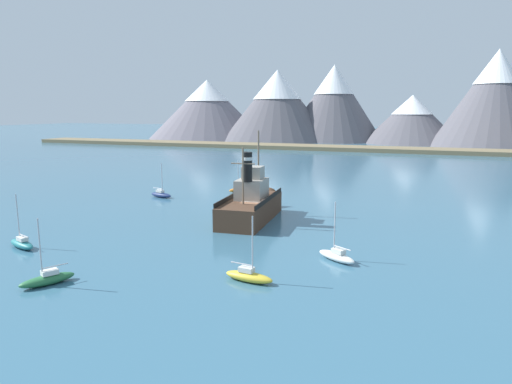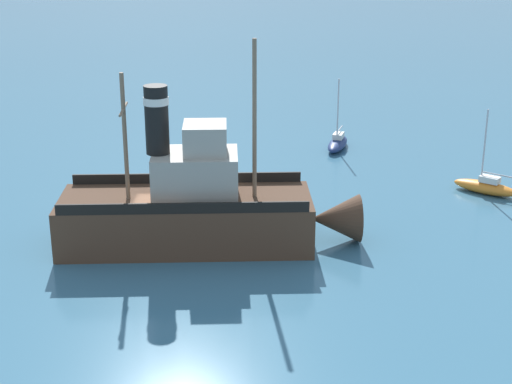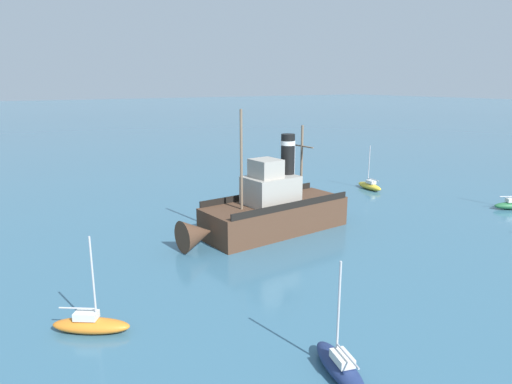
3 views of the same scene
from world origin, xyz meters
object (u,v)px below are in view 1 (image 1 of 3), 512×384
object	(u,v)px
old_tugboat	(252,203)
sailboat_white	(337,256)
sailboat_orange	(240,189)
sailboat_teal	(22,243)
sailboat_yellow	(249,276)
sailboat_navy	(161,194)
sailboat_green	(47,279)

from	to	relation	value
old_tugboat	sailboat_white	xyz separation A→B (m)	(11.70, -11.22, -1.40)
old_tugboat	sailboat_orange	xyz separation A→B (m)	(-7.88, 15.68, -1.40)
sailboat_teal	sailboat_orange	world-z (taller)	same
sailboat_yellow	sailboat_navy	distance (m)	34.76
sailboat_white	sailboat_green	size ratio (longest dim) A/B	1.00
sailboat_yellow	sailboat_teal	size ratio (longest dim) A/B	1.00
old_tugboat	sailboat_yellow	distance (m)	19.22
sailboat_white	sailboat_green	xyz separation A→B (m)	(-18.36, -12.30, 0.00)
sailboat_orange	sailboat_navy	bearing A→B (deg)	-138.32
sailboat_orange	old_tugboat	bearing A→B (deg)	-63.32
sailboat_orange	sailboat_green	bearing A→B (deg)	-88.22
sailboat_teal	sailboat_orange	size ratio (longest dim) A/B	1.00
sailboat_green	sailboat_orange	distance (m)	39.22
sailboat_white	sailboat_teal	distance (m)	27.97
sailboat_green	sailboat_orange	size ratio (longest dim) A/B	1.00
sailboat_yellow	sailboat_orange	world-z (taller)	same
sailboat_yellow	sailboat_navy	xyz separation A→B (m)	(-23.33, 25.77, 0.00)
old_tugboat	sailboat_yellow	xyz separation A→B (m)	(6.56, -18.01, -1.40)
sailboat_green	sailboat_teal	xyz separation A→B (m)	(-8.90, 6.05, 0.00)
old_tugboat	sailboat_white	distance (m)	16.27
sailboat_white	sailboat_orange	size ratio (longest dim) A/B	1.00
old_tugboat	sailboat_green	size ratio (longest dim) A/B	2.98
sailboat_green	sailboat_orange	xyz separation A→B (m)	(-1.22, 39.20, 0.00)
sailboat_white	sailboat_navy	distance (m)	34.21
sailboat_teal	old_tugboat	bearing A→B (deg)	48.31
sailboat_green	sailboat_orange	bearing A→B (deg)	91.78
old_tugboat	sailboat_white	bearing A→B (deg)	-43.82
old_tugboat	sailboat_teal	xyz separation A→B (m)	(-15.56, -17.48, -1.40)
sailboat_yellow	sailboat_white	size ratio (longest dim) A/B	1.00
old_tugboat	sailboat_white	size ratio (longest dim) A/B	2.98
sailboat_green	sailboat_teal	bearing A→B (deg)	145.81
sailboat_teal	sailboat_orange	bearing A→B (deg)	76.95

